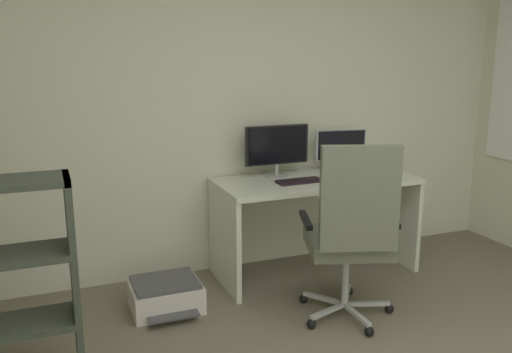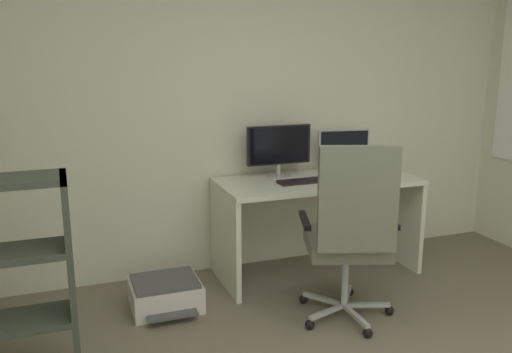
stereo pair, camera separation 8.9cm
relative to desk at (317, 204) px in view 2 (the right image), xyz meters
The scene contains 8 objects.
wall_back 1.05m from the desk, 143.63° to the left, with size 4.82×0.10×2.71m, color silver.
desk is the anchor object (origin of this frame).
monitor_main 0.52m from the desk, 147.18° to the left, with size 0.51×0.18×0.40m.
monitor_secondary 0.52m from the desk, 28.46° to the left, with size 0.42×0.18×0.34m.
keyboard 0.28m from the desk, 158.06° to the right, with size 0.34×0.13×0.02m, color black.
computer_mouse 0.25m from the desk, 39.94° to the right, with size 0.06×0.10×0.03m, color black.
office_chair 0.84m from the desk, 102.89° to the right, with size 0.65×0.68×1.17m.
printer 1.31m from the desk, behind, with size 0.45×0.47×0.20m.
Camera 2 is at (-1.25, -1.29, 1.66)m, focal length 37.31 mm.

